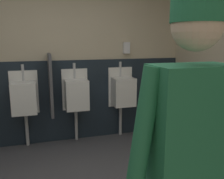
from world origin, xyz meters
TOP-DOWN VIEW (x-y plane):
  - wall_back at (0.00, 2.02)m, footprint 4.71×0.12m
  - wainscot_band_back at (0.00, 1.94)m, footprint 4.11×0.03m
  - urinal_left at (-0.47, 1.80)m, footprint 0.40×0.34m
  - urinal_middle at (0.28, 1.80)m, footprint 0.40×0.34m
  - urinal_right at (1.03, 1.80)m, footprint 0.40×0.34m
  - privacy_divider_panel at (-0.10, 1.73)m, footprint 0.04×0.40m
  - person at (0.44, -0.88)m, footprint 0.63×0.60m
  - soap_dispenser at (1.13, 1.92)m, footprint 0.10×0.07m

SIDE VIEW (x-z plane):
  - wainscot_band_back at x=0.00m, z-range 0.00..1.28m
  - urinal_left at x=-0.47m, z-range 0.16..1.40m
  - urinal_middle at x=0.28m, z-range 0.16..1.40m
  - urinal_right at x=1.03m, z-range 0.16..1.40m
  - privacy_divider_panel at x=-0.10m, z-range 0.50..1.40m
  - person at x=0.44m, z-range 0.17..1.94m
  - wall_back at x=0.00m, z-range 0.00..2.58m
  - soap_dispenser at x=1.13m, z-range 1.37..1.55m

